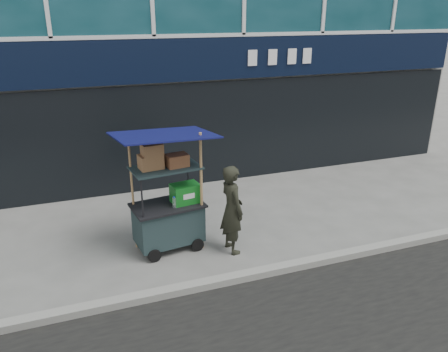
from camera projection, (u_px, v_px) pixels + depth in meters
name	position (u px, v px, depth m)	size (l,w,h in m)	color
ground	(215.00, 278.00, 6.82)	(80.00, 80.00, 0.00)	#61605C
curb	(220.00, 281.00, 6.62)	(80.00, 0.18, 0.12)	gray
vendor_cart	(169.00, 208.00, 7.43)	(1.72, 1.31, 2.14)	#192A2B
vendor_man	(232.00, 209.00, 7.33)	(0.57, 0.37, 1.56)	black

